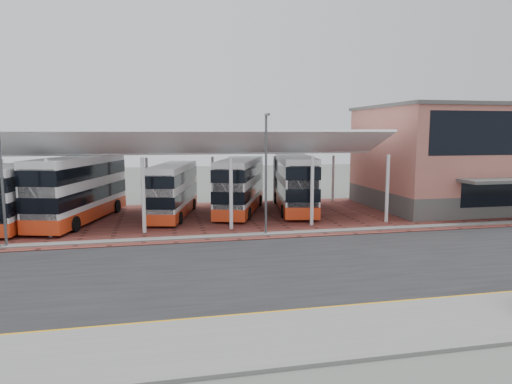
{
  "coord_description": "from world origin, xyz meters",
  "views": [
    {
      "loc": [
        -4.97,
        -22.95,
        6.87
      ],
      "look_at": [
        1.86,
        8.8,
        2.6
      ],
      "focal_mm": 32.0,
      "sensor_mm": 36.0,
      "label": 1
    }
  ],
  "objects_px": {
    "bus_5": "(294,183)",
    "terminal": "(469,156)",
    "bus_3": "(173,190)",
    "bus_4": "(240,186)",
    "bus_1": "(23,195)",
    "bus_2": "(80,189)"
  },
  "relations": [
    {
      "from": "terminal",
      "to": "bus_2",
      "type": "distance_m",
      "value": 33.98
    },
    {
      "from": "bus_1",
      "to": "bus_2",
      "type": "xyz_separation_m",
      "value": [
        3.91,
        0.46,
        0.24
      ]
    },
    {
      "from": "bus_2",
      "to": "bus_3",
      "type": "xyz_separation_m",
      "value": [
        7.06,
        0.71,
        -0.37
      ]
    },
    {
      "from": "bus_2",
      "to": "bus_3",
      "type": "distance_m",
      "value": 7.11
    },
    {
      "from": "bus_1",
      "to": "bus_5",
      "type": "relative_size",
      "value": 0.93
    },
    {
      "from": "bus_4",
      "to": "bus_1",
      "type": "bearing_deg",
      "value": -153.88
    },
    {
      "from": "bus_1",
      "to": "bus_3",
      "type": "height_order",
      "value": "bus_1"
    },
    {
      "from": "terminal",
      "to": "bus_4",
      "type": "height_order",
      "value": "terminal"
    },
    {
      "from": "terminal",
      "to": "bus_5",
      "type": "height_order",
      "value": "terminal"
    },
    {
      "from": "bus_3",
      "to": "bus_5",
      "type": "height_order",
      "value": "bus_5"
    },
    {
      "from": "terminal",
      "to": "bus_4",
      "type": "xyz_separation_m",
      "value": [
        -21.15,
        1.25,
        -2.32
      ]
    },
    {
      "from": "bus_2",
      "to": "bus_4",
      "type": "relative_size",
      "value": 1.09
    },
    {
      "from": "bus_4",
      "to": "bus_5",
      "type": "xyz_separation_m",
      "value": [
        4.81,
        -0.0,
        0.1
      ]
    },
    {
      "from": "terminal",
      "to": "bus_1",
      "type": "relative_size",
      "value": 1.65
    },
    {
      "from": "bus_3",
      "to": "bus_4",
      "type": "xyz_separation_m",
      "value": [
        5.71,
        0.68,
        0.18
      ]
    },
    {
      "from": "bus_5",
      "to": "bus_3",
      "type": "bearing_deg",
      "value": -166.14
    },
    {
      "from": "terminal",
      "to": "bus_3",
      "type": "bearing_deg",
      "value": 178.78
    },
    {
      "from": "terminal",
      "to": "bus_2",
      "type": "height_order",
      "value": "terminal"
    },
    {
      "from": "terminal",
      "to": "bus_2",
      "type": "relative_size",
      "value": 1.49
    },
    {
      "from": "bus_5",
      "to": "terminal",
      "type": "bearing_deg",
      "value": 5.8
    },
    {
      "from": "bus_2",
      "to": "terminal",
      "type": "bearing_deg",
      "value": 16.4
    },
    {
      "from": "terminal",
      "to": "bus_2",
      "type": "xyz_separation_m",
      "value": [
        -33.91,
        -0.13,
        -2.13
      ]
    }
  ]
}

